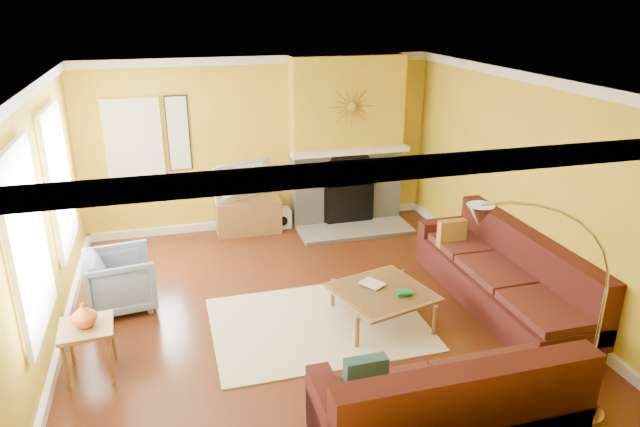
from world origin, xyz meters
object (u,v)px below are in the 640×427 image
object	(u,v)px
coffee_table	(381,305)
side_table	(90,350)
arc_lamp	(542,322)
sectional_sofa	(430,301)
armchair	(121,280)
media_console	(248,216)

from	to	relation	value
coffee_table	side_table	xyz separation A→B (m)	(-3.13, -0.18, 0.08)
side_table	arc_lamp	size ratio (longest dim) A/B	0.26
sectional_sofa	armchair	size ratio (longest dim) A/B	4.80
sectional_sofa	arc_lamp	world-z (taller)	arc_lamp
armchair	arc_lamp	world-z (taller)	arc_lamp
armchair	side_table	size ratio (longest dim) A/B	1.41
sectional_sofa	armchair	world-z (taller)	sectional_sofa
sectional_sofa	media_console	distance (m)	3.82
side_table	armchair	bearing A→B (deg)	79.66
coffee_table	arc_lamp	bearing A→B (deg)	-73.72
sectional_sofa	coffee_table	bearing A→B (deg)	127.70
media_console	side_table	size ratio (longest dim) A/B	1.82
sectional_sofa	armchair	xyz separation A→B (m)	(-3.25, 1.60, -0.10)
side_table	media_console	bearing A→B (deg)	57.61
arc_lamp	side_table	bearing A→B (deg)	153.99
media_console	arc_lamp	size ratio (longest dim) A/B	0.47
media_console	sectional_sofa	bearing A→B (deg)	-68.10
sectional_sofa	side_table	bearing A→B (deg)	175.26
media_console	side_table	bearing A→B (deg)	-122.39
media_console	armchair	distance (m)	2.67
media_console	side_table	world-z (taller)	same
sectional_sofa	coffee_table	distance (m)	0.64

